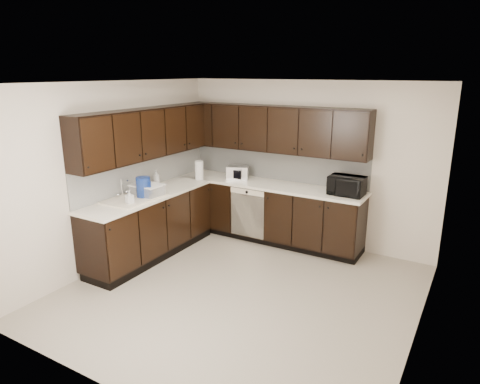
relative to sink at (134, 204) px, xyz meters
The scene contains 20 objects.
floor 1.90m from the sink, ahead, with size 4.00×4.00×0.00m, color #AB9F8D.
ceiling 2.33m from the sink, ahead, with size 4.00×4.00×0.00m, color white.
wall_back 2.65m from the sink, 50.13° to the left, with size 4.00×0.02×2.50m, color beige.
wall_left 0.49m from the sink, behind, with size 0.02×4.00×2.50m, color beige.
wall_right 3.70m from the sink, ahead, with size 0.02×4.00×2.50m, color beige.
wall_front 2.63m from the sink, 49.77° to the right, with size 4.00×0.02×2.50m, color beige.
lower_cabinets 1.39m from the sink, 58.99° to the left, with size 3.00×2.80×0.90m.
countertop 1.31m from the sink, 59.01° to the left, with size 3.03×2.83×0.04m.
backsplash 1.44m from the sink, 70.83° to the left, with size 3.00×2.80×0.48m.
upper_cabinets 1.61m from the sink, 64.56° to the left, with size 3.00×2.80×0.70m.
dishwasher 1.76m from the sink, 55.40° to the left, with size 0.58×0.04×0.78m.
sink is the anchor object (origin of this frame).
microwave 2.96m from the sink, 34.62° to the left, with size 0.49×0.33×0.27m, color black.
soap_bottle_a 0.28m from the sink, 57.50° to the right, with size 0.09×0.09×0.19m, color gray.
soap_bottle_b 0.71m from the sink, 103.99° to the left, with size 0.10×0.10×0.26m, color gray.
toaster_oven 1.83m from the sink, 69.37° to the left, with size 0.34×0.25×0.21m, color silver.
storage_bin 0.27m from the sink, 76.87° to the left, with size 0.41×0.30×0.16m, color white.
blue_pitcher 0.25m from the sink, 59.52° to the left, with size 0.20×0.20×0.29m, color navy.
teal_tumbler 1.38m from the sink, 84.32° to the left, with size 0.10×0.10×0.23m, color #0E8E9B.
paper_towel_roll 1.38m from the sink, 84.80° to the left, with size 0.14×0.14×0.30m, color silver.
Camera 1 is at (2.38, -4.08, 2.62)m, focal length 32.00 mm.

